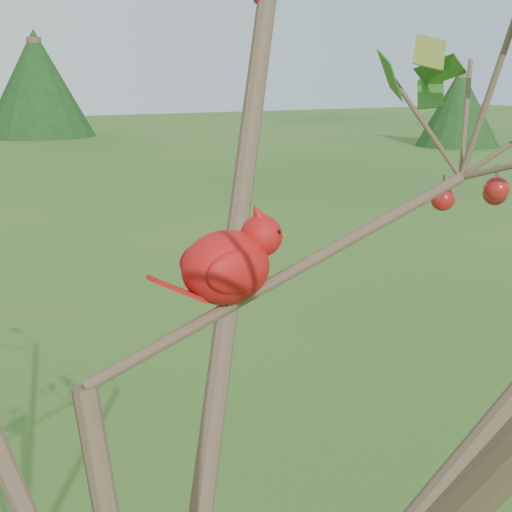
{
  "coord_description": "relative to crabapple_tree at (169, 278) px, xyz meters",
  "views": [
    {
      "loc": [
        -0.31,
        -0.87,
        2.36
      ],
      "look_at": [
        0.2,
        0.09,
        2.11
      ],
      "focal_mm": 55.0,
      "sensor_mm": 36.0,
      "label": 1
    }
  ],
  "objects": [
    {
      "name": "cardinal",
      "position": [
        0.14,
        0.11,
        -0.02
      ],
      "size": [
        0.22,
        0.12,
        0.15
      ],
      "rotation": [
        0.0,
        0.0,
        0.07
      ],
      "color": "red",
      "rests_on": "ground"
    },
    {
      "name": "crabapple_tree",
      "position": [
        0.0,
        0.0,
        0.0
      ],
      "size": [
        2.35,
        2.05,
        2.95
      ],
      "color": "#423123",
      "rests_on": "ground"
    }
  ]
}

